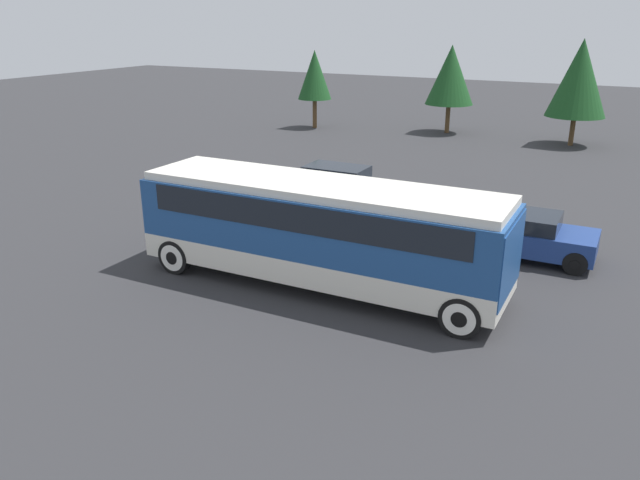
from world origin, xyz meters
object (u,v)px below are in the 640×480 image
at_px(parked_car_mid, 293,198).
at_px(parked_car_near, 526,235).
at_px(parked_car_far, 340,182).
at_px(tour_bus, 323,225).

bearing_deg(parked_car_mid, parked_car_near, -3.37).
bearing_deg(parked_car_near, parked_car_far, 157.52).
height_order(tour_bus, parked_car_mid, tour_bus).
relative_size(parked_car_near, parked_car_far, 0.84).
bearing_deg(tour_bus, parked_car_near, 46.29).
bearing_deg(parked_car_near, tour_bus, -133.71).
xyz_separation_m(parked_car_near, parked_car_far, (-7.95, 3.29, -0.05)).
height_order(parked_car_near, parked_car_mid, parked_car_near).
height_order(parked_car_mid, parked_car_far, parked_car_far).
xyz_separation_m(parked_car_mid, parked_car_far, (0.60, 2.78, 0.04)).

